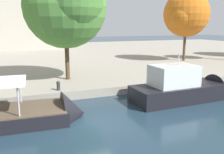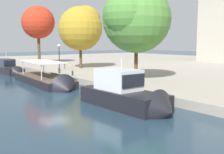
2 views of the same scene
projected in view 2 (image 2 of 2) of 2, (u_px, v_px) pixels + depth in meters
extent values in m
plane|color=#1E3342|center=(54.00, 95.00, 26.34)|extent=(220.00, 220.00, 0.00)
cube|color=black|center=(7.00, 71.00, 44.96)|extent=(8.98, 2.61, 1.33)
cone|color=black|center=(19.00, 74.00, 41.21)|extent=(1.28, 2.23, 2.19)
cube|color=#2D333D|center=(6.00, 63.00, 45.31)|extent=(4.07, 1.98, 1.31)
cube|color=black|center=(9.00, 63.00, 44.10)|extent=(1.13, 1.76, 0.78)
cylinder|color=silver|center=(6.00, 55.00, 44.82)|extent=(0.08, 0.08, 1.14)
cube|color=black|center=(43.00, 82.00, 33.51)|extent=(12.21, 4.01, 1.24)
cone|color=black|center=(66.00, 90.00, 28.13)|extent=(1.56, 3.10, 3.03)
cube|color=brown|center=(43.00, 76.00, 33.43)|extent=(11.96, 3.83, 0.08)
cylinder|color=#B2B2B7|center=(65.00, 71.00, 31.33)|extent=(0.10, 0.10, 1.66)
cylinder|color=#B2B2B7|center=(41.00, 72.00, 29.84)|extent=(0.10, 0.10, 1.66)
cylinder|color=#B2B2B7|center=(44.00, 67.00, 36.79)|extent=(0.10, 0.10, 1.66)
cylinder|color=#B2B2B7|center=(23.00, 68.00, 35.31)|extent=(0.10, 0.10, 1.66)
cube|color=silver|center=(42.00, 62.00, 33.21)|extent=(7.62, 3.50, 0.12)
cube|color=black|center=(123.00, 101.00, 21.61)|extent=(7.65, 3.11, 1.63)
cone|color=black|center=(165.00, 111.00, 18.36)|extent=(1.28, 2.77, 2.74)
cube|color=silver|center=(118.00, 79.00, 21.85)|extent=(3.47, 2.41, 1.59)
cube|color=black|center=(130.00, 80.00, 20.81)|extent=(0.97, 2.19, 0.95)
cylinder|color=silver|center=(122.00, 64.00, 21.40)|extent=(0.08, 0.08, 0.88)
cylinder|color=#2D2D33|center=(100.00, 78.00, 30.79)|extent=(0.28, 0.28, 0.55)
sphere|color=#2D2D33|center=(100.00, 75.00, 30.75)|extent=(0.31, 0.31, 0.31)
cylinder|color=#2D2D33|center=(73.00, 74.00, 35.45)|extent=(0.22, 0.22, 0.47)
sphere|color=#2D2D33|center=(73.00, 71.00, 35.41)|extent=(0.25, 0.25, 0.25)
cylinder|color=#2D2D33|center=(59.00, 71.00, 38.30)|extent=(0.23, 0.23, 0.57)
sphere|color=#2D2D33|center=(59.00, 68.00, 38.25)|extent=(0.26, 0.26, 0.26)
cylinder|color=black|center=(59.00, 59.00, 40.57)|extent=(0.12, 0.12, 3.52)
sphere|color=white|center=(59.00, 45.00, 40.33)|extent=(0.39, 0.39, 0.39)
cylinder|color=black|center=(60.00, 70.00, 40.78)|extent=(0.26, 0.26, 0.30)
cylinder|color=#4C3823|center=(81.00, 57.00, 45.29)|extent=(0.43, 0.43, 3.68)
sphere|color=olive|center=(80.00, 29.00, 44.73)|extent=(6.99, 6.99, 6.99)
sphere|color=olive|center=(70.00, 22.00, 44.66)|extent=(3.29, 3.29, 3.29)
sphere|color=olive|center=(86.00, 21.00, 45.05)|extent=(4.76, 4.76, 4.76)
cylinder|color=#4C3823|center=(39.00, 49.00, 55.14)|extent=(0.55, 0.55, 5.58)
sphere|color=#B22D19|center=(38.00, 22.00, 54.50)|extent=(6.36, 6.36, 6.36)
sphere|color=#B22D19|center=(31.00, 20.00, 54.85)|extent=(3.29, 3.29, 3.29)
sphere|color=#B22D19|center=(36.00, 21.00, 54.16)|extent=(4.09, 4.09, 4.09)
cylinder|color=#4C3823|center=(136.00, 62.00, 31.63)|extent=(0.41, 0.41, 3.92)
sphere|color=#4C8438|center=(136.00, 18.00, 31.03)|extent=(7.61, 7.61, 7.61)
sphere|color=#4C8438|center=(127.00, 14.00, 29.67)|extent=(5.11, 5.11, 5.11)
sphere|color=#4C8438|center=(124.00, 24.00, 30.98)|extent=(4.47, 4.47, 4.47)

